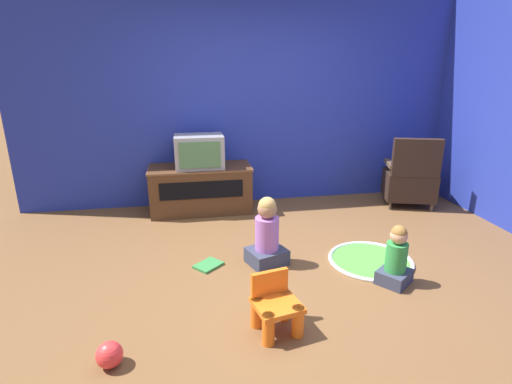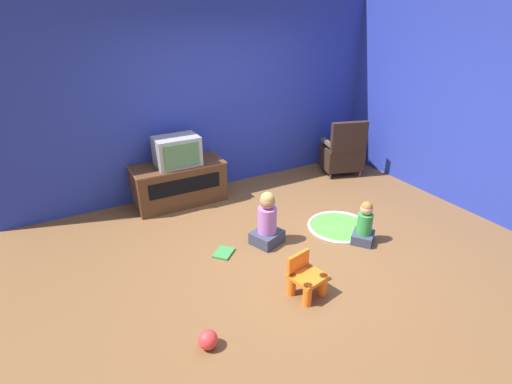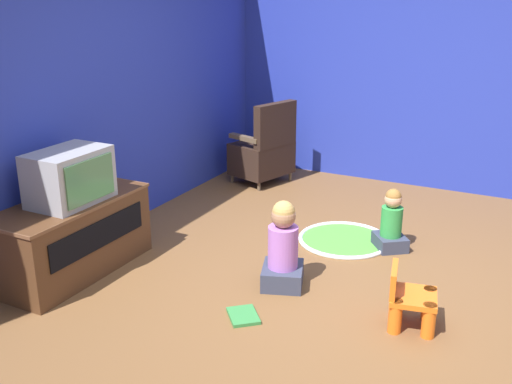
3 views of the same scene
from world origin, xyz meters
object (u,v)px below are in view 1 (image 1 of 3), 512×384
tv_cabinet (201,188)px  book (208,265)px  child_watching_center (396,259)px  black_armchair (410,179)px  child_watching_left (267,236)px  toy_ball (109,355)px  television (199,152)px  yellow_kid_chair (276,308)px

tv_cabinet → book: 1.54m
child_watching_center → black_armchair: bearing=19.7°
child_watching_left → book: size_ratio=2.17×
black_armchair → toy_ball: black_armchair is taller
television → toy_ball: (-0.70, -2.66, -0.70)m
child_watching_left → child_watching_center: (1.02, -0.54, -0.06)m
tv_cabinet → child_watching_left: (0.55, -1.55, -0.02)m
tv_cabinet → book: (-0.01, -1.51, -0.29)m
black_armchair → child_watching_center: size_ratio=1.74×
tv_cabinet → yellow_kid_chair: (0.41, -2.53, -0.13)m
black_armchair → yellow_kid_chair: bearing=60.8°
black_armchair → toy_ball: 4.18m
television → book: (-0.01, -1.47, -0.78)m
tv_cabinet → black_armchair: 2.74m
yellow_kid_chair → book: size_ratio=1.33×
yellow_kid_chair → child_watching_left: bearing=70.0°
television → child_watching_left: television is taller
black_armchair → book: 3.00m
yellow_kid_chair → child_watching_center: 1.24m
black_armchair → yellow_kid_chair: 3.21m
tv_cabinet → yellow_kid_chair: 2.56m
television → black_armchair: bearing=-5.5°
child_watching_left → toy_ball: (-1.24, -1.16, -0.20)m
television → book: 1.66m
book → television: bearing=48.0°
yellow_kid_chair → child_watching_center: size_ratio=0.76×
television → black_armchair: television is taller
yellow_kid_chair → book: (-0.42, 1.02, -0.16)m
child_watching_left → yellow_kid_chair: bearing=-117.7°
yellow_kid_chair → black_armchair: bearing=31.7°
child_watching_center → child_watching_left: bearing=114.8°
toy_ball → book: (0.69, 1.19, -0.07)m
black_armchair → book: size_ratio=3.04×
black_armchair → child_watching_left: size_ratio=1.40×
child_watching_center → toy_ball: (-2.26, -0.62, -0.15)m
tv_cabinet → child_watching_left: bearing=-70.6°
yellow_kid_chair → child_watching_left: (0.13, 0.98, 0.12)m
child_watching_left → toy_ball: 1.71m
tv_cabinet → black_armchair: size_ratio=1.36×
tv_cabinet → yellow_kid_chair: size_ratio=3.11×
yellow_kid_chair → television: bearing=87.2°
book → child_watching_left: bearing=-45.3°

